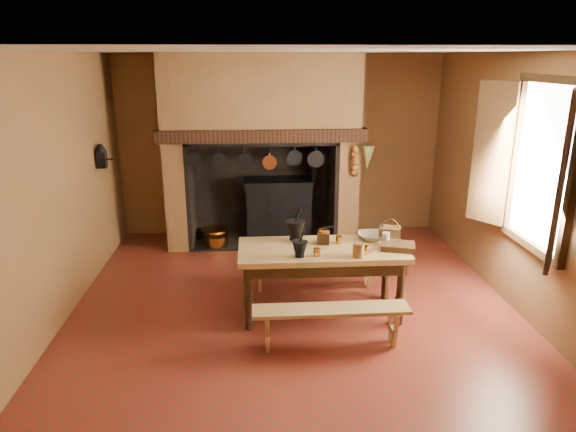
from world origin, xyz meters
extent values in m
plane|color=maroon|center=(0.00, 0.00, 0.00)|extent=(5.50, 5.50, 0.00)
plane|color=silver|center=(0.00, 0.00, 2.80)|extent=(5.50, 5.50, 0.00)
cube|color=brown|center=(0.00, 2.75, 1.40)|extent=(5.00, 0.02, 2.80)
cube|color=brown|center=(-2.50, 0.00, 1.40)|extent=(0.02, 5.50, 2.80)
cube|color=brown|center=(2.50, 0.00, 1.40)|extent=(0.02, 5.50, 2.80)
cube|color=brown|center=(0.00, -2.75, 1.40)|extent=(5.00, 0.02, 2.80)
cube|color=brown|center=(-1.55, 2.30, 1.40)|extent=(0.30, 0.90, 2.80)
cube|color=brown|center=(0.95, 2.30, 1.40)|extent=(0.30, 0.90, 2.80)
cube|color=brown|center=(-0.30, 2.30, 2.20)|extent=(2.20, 0.90, 1.20)
cube|color=black|center=(-0.30, 1.90, 1.69)|extent=(2.95, 0.22, 0.18)
cube|color=black|center=(-0.30, 2.72, 0.80)|extent=(2.20, 0.06, 1.60)
cube|color=black|center=(-0.30, 2.30, 0.01)|extent=(2.20, 0.90, 0.02)
cube|color=black|center=(-0.05, 2.45, 0.45)|extent=(1.00, 0.50, 0.90)
cube|color=black|center=(-0.05, 2.43, 0.92)|extent=(1.04, 0.54, 0.04)
cube|color=black|center=(-0.05, 2.19, 0.55)|extent=(0.35, 0.02, 0.45)
cylinder|color=black|center=(0.50, 2.45, 1.25)|extent=(0.10, 0.10, 0.70)
cylinder|color=#B37729|center=(-0.20, 2.17, 0.55)|extent=(0.03, 0.03, 0.03)
cylinder|color=#B37729|center=(0.10, 2.17, 0.55)|extent=(0.03, 0.03, 0.03)
cylinder|color=#B37729|center=(-1.05, 2.30, 0.10)|extent=(0.40, 0.40, 0.20)
cylinder|color=#B37729|center=(-1.00, 2.05, 0.09)|extent=(0.34, 0.34, 0.18)
cube|color=black|center=(-1.25, 2.40, 0.08)|extent=(0.18, 0.18, 0.16)
cone|color=#606730|center=(1.18, 1.79, 1.38)|extent=(0.20, 0.20, 0.35)
cube|color=white|center=(2.48, -0.40, 1.70)|extent=(0.02, 1.00, 1.60)
cube|color=#332110|center=(2.45, -0.40, 2.54)|extent=(0.08, 1.16, 0.08)
cube|color=#332110|center=(2.45, -0.40, 0.86)|extent=(0.08, 1.16, 0.08)
cube|color=#332110|center=(2.25, -1.08, 1.70)|extent=(0.29, 0.39, 1.60)
cube|color=#332110|center=(2.25, 0.28, 1.70)|extent=(0.29, 0.39, 1.60)
cube|color=black|center=(-2.42, 1.55, 1.45)|extent=(0.12, 0.12, 0.22)
cone|color=black|center=(-2.42, 1.55, 1.60)|extent=(0.16, 0.16, 0.10)
cylinder|color=black|center=(-2.33, 1.55, 1.45)|extent=(0.12, 0.02, 0.02)
cube|color=tan|center=(0.29, -0.13, 0.75)|extent=(1.80, 0.80, 0.06)
cube|color=#332110|center=(0.29, -0.13, 0.65)|extent=(1.68, 0.68, 0.14)
cylinder|color=#332110|center=(-0.51, -0.43, 0.36)|extent=(0.09, 0.09, 0.72)
cylinder|color=#332110|center=(1.09, -0.43, 0.36)|extent=(0.09, 0.09, 0.72)
cylinder|color=#332110|center=(-0.51, 0.17, 0.36)|extent=(0.09, 0.09, 0.72)
cylinder|color=#332110|center=(1.09, 0.17, 0.36)|extent=(0.09, 0.09, 0.72)
cube|color=tan|center=(0.29, -0.84, 0.41)|extent=(1.53, 0.27, 0.04)
cube|color=tan|center=(0.29, 0.51, 0.44)|extent=(1.65, 0.29, 0.04)
cylinder|color=black|center=(0.02, 0.13, 0.80)|extent=(0.13, 0.13, 0.04)
cone|color=black|center=(0.02, 0.13, 0.91)|extent=(0.22, 0.22, 0.18)
cylinder|color=black|center=(0.05, 0.13, 1.06)|extent=(0.09, 0.05, 0.18)
cylinder|color=black|center=(0.03, -0.37, 0.79)|extent=(0.10, 0.10, 0.03)
cone|color=black|center=(0.03, -0.37, 0.88)|extent=(0.17, 0.17, 0.14)
cylinder|color=black|center=(0.05, -0.37, 0.99)|extent=(0.07, 0.04, 0.13)
cube|color=#332110|center=(0.32, 0.00, 0.85)|extent=(0.15, 0.15, 0.13)
cylinder|color=#B37729|center=(0.32, 0.00, 0.93)|extent=(0.10, 0.10, 0.03)
cylinder|color=black|center=(0.38, 0.00, 0.97)|extent=(0.11, 0.04, 0.04)
cylinder|color=#B37729|center=(0.21, -0.37, 0.82)|extent=(0.10, 0.10, 0.08)
cylinder|color=#B37729|center=(0.49, -0.01, 0.82)|extent=(0.08, 0.08, 0.08)
imported|color=#B5AC8B|center=(0.88, 0.08, 0.82)|extent=(0.31, 0.31, 0.08)
cylinder|color=brown|center=(0.63, -0.43, 0.86)|extent=(0.13, 0.13, 0.15)
cylinder|color=beige|center=(0.99, -0.10, 0.85)|extent=(0.10, 0.10, 0.14)
cube|color=#503518|center=(1.09, 0.11, 0.85)|extent=(0.28, 0.23, 0.13)
torus|color=#503518|center=(1.09, 0.11, 0.91)|extent=(0.19, 0.07, 0.19)
cube|color=#332110|center=(1.09, -0.23, 0.81)|extent=(0.41, 0.34, 0.06)
imported|color=#B37729|center=(0.70, -0.36, 0.83)|extent=(0.12, 0.12, 0.09)
camera|label=1|loc=(-0.43, -5.26, 2.75)|focal=32.00mm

